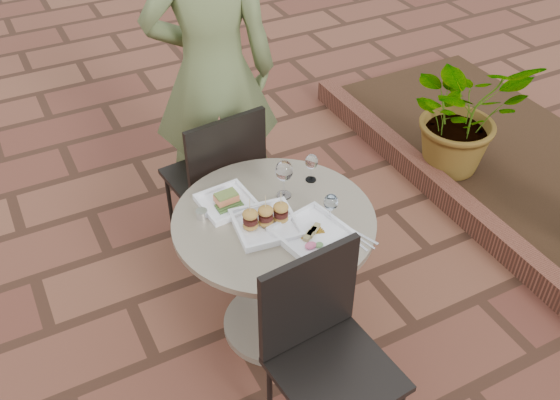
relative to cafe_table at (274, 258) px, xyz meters
name	(u,v)px	position (x,y,z in m)	size (l,w,h in m)	color
ground	(234,329)	(-0.20, 0.07, -0.48)	(60.00, 60.00, 0.00)	brown
cafe_table	(274,258)	(0.00, 0.00, 0.00)	(0.90, 0.90, 0.73)	gray
chair_far	(219,172)	(0.00, 0.65, 0.07)	(0.48, 0.48, 0.93)	black
chair_near	(323,342)	(-0.07, -0.56, 0.07)	(0.48, 0.48, 0.93)	black
diner	(213,74)	(0.12, 0.95, 0.47)	(0.70, 0.46, 1.91)	#556336
plate_salmon	(227,202)	(-0.15, 0.18, 0.26)	(0.25, 0.25, 0.06)	white
plate_sliders	(266,220)	(-0.06, -0.04, 0.28)	(0.30, 0.30, 0.17)	white
plate_tuna	(312,234)	(0.09, -0.18, 0.26)	(0.33, 0.33, 0.03)	white
wine_glass_right	(331,203)	(0.20, -0.13, 0.35)	(0.06, 0.06, 0.15)	white
wine_glass_mid	(284,172)	(0.11, 0.12, 0.38)	(0.08, 0.08, 0.19)	white
wine_glass_far	(311,162)	(0.28, 0.16, 0.35)	(0.06, 0.06, 0.14)	white
steel_ramekin	(202,214)	(-0.28, 0.15, 0.27)	(0.05, 0.05, 0.04)	silver
cutlery_set	(358,238)	(0.26, -0.28, 0.25)	(0.08, 0.19, 0.00)	silver
planter_curb	(447,194)	(1.40, 0.37, -0.41)	(0.12, 3.00, 0.15)	brown
mulch_bed	(528,169)	(2.10, 0.37, -0.45)	(1.30, 3.00, 0.06)	black
potted_plant_a	(463,112)	(1.65, 0.62, -0.02)	(0.74, 0.64, 0.82)	#33662D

